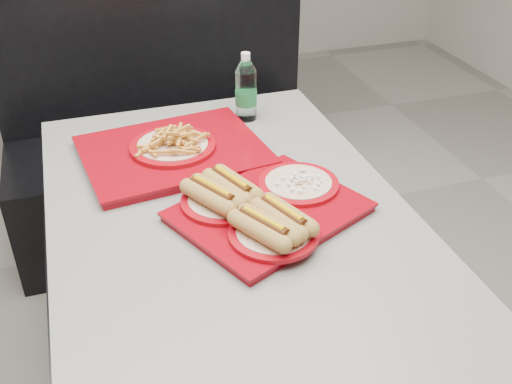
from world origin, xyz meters
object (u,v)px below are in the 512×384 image
object	(u,v)px
diner_table	(234,266)
tray_near	(263,207)
booth_bench	(165,143)
water_bottle	(246,91)
tray_far	(173,148)

from	to	relation	value
diner_table	tray_near	world-z (taller)	tray_near
booth_bench	water_bottle	distance (m)	0.75
water_bottle	tray_near	bearing A→B (deg)	-102.84
diner_table	tray_near	xyz separation A→B (m)	(0.07, -0.03, 0.20)
diner_table	tray_far	xyz separation A→B (m)	(-0.08, 0.34, 0.19)
booth_bench	tray_far	xyz separation A→B (m)	(-0.08, -0.75, 0.38)
tray_far	diner_table	bearing A→B (deg)	-76.42
diner_table	booth_bench	size ratio (longest dim) A/B	1.05
booth_bench	tray_near	xyz separation A→B (m)	(0.07, -1.13, 0.38)
diner_table	tray_far	size ratio (longest dim) A/B	2.54
diner_table	tray_near	bearing A→B (deg)	-26.46
diner_table	water_bottle	xyz separation A→B (m)	(0.20, 0.53, 0.26)
diner_table	tray_far	distance (m)	0.40
booth_bench	tray_far	world-z (taller)	booth_bench
water_bottle	booth_bench	bearing A→B (deg)	109.25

